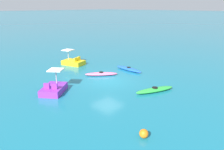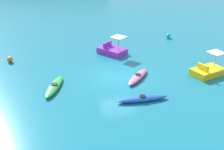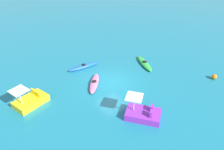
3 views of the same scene
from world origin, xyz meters
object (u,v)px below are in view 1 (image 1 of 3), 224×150
Objects in this scene: kayak_blue at (129,69)px; pedal_boat_purple at (54,88)px; kayak_green at (155,90)px; buoy_orange at (144,134)px; kayak_pink at (101,74)px; pedal_boat_yellow at (73,62)px.

kayak_blue is 8.74m from pedal_boat_purple.
kayak_green is at bearing -135.07° from pedal_boat_purple.
buoy_orange is at bearing 118.68° from kayak_green.
kayak_pink is 5.38m from pedal_boat_yellow.
pedal_boat_yellow is 8.50m from pedal_boat_purple.
kayak_blue is 1.18× the size of pedal_boat_purple.
kayak_pink and kayak_blue have the same top height.
kayak_blue is at bearing -30.75° from kayak_green.
kayak_blue is at bearing -91.91° from pedal_boat_purple.
kayak_pink is 0.84× the size of kayak_blue.
pedal_boat_yellow is at bearing -46.64° from pedal_boat_purple.
pedal_boat_purple is at bearing 88.09° from kayak_blue.
kayak_pink is 10.89m from buoy_orange.
pedal_boat_purple reaches higher than kayak_green.
buoy_orange is at bearing 133.47° from kayak_blue.
pedal_boat_purple is at bearing 133.36° from pedal_boat_yellow.
kayak_blue is at bearing -157.37° from pedal_boat_yellow.
kayak_green is 7.91m from pedal_boat_purple.
pedal_boat_yellow reaches higher than kayak_blue.
pedal_boat_purple is (-5.84, 6.18, 0.00)m from pedal_boat_yellow.
kayak_pink is 1.02× the size of pedal_boat_yellow.
pedal_boat_yellow reaches higher than kayak_pink.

